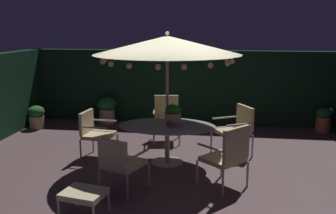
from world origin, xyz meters
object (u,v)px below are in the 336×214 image
at_px(centerpiece_planter, 173,113).
at_px(patio_chair_south, 120,161).
at_px(patio_dining_table, 167,132).
at_px(ottoman_footrest, 84,194).
at_px(patio_chair_north, 228,153).
at_px(patio_chair_southeast, 94,131).
at_px(patio_chair_east, 166,115).
at_px(potted_plant_front_corner, 107,109).
at_px(potted_plant_left_near, 36,116).
at_px(patio_chair_northeast, 237,127).
at_px(potted_plant_right_near, 324,119).
at_px(patio_umbrella, 167,45).

distance_m(centerpiece_planter, patio_chair_south, 1.53).
relative_size(patio_dining_table, ottoman_footrest, 2.86).
bearing_deg(patio_dining_table, centerpiece_planter, -28.76).
distance_m(patio_chair_north, patio_chair_southeast, 2.80).
xyz_separation_m(patio_chair_east, potted_plant_front_corner, (-1.79, 1.28, -0.19)).
bearing_deg(centerpiece_planter, patio_chair_south, -116.30).
distance_m(ottoman_footrest, potted_plant_front_corner, 5.03).
bearing_deg(ottoman_footrest, patio_chair_southeast, 105.26).
bearing_deg(centerpiece_planter, ottoman_footrest, -114.48).
distance_m(centerpiece_planter, potted_plant_left_near, 4.33).
distance_m(centerpiece_planter, patio_chair_northeast, 1.47).
xyz_separation_m(patio_chair_northeast, patio_chair_east, (-1.53, 0.76, -0.00)).
height_order(patio_chair_east, potted_plant_right_near, patio_chair_east).
distance_m(patio_dining_table, patio_chair_northeast, 1.47).
distance_m(patio_umbrella, ottoman_footrest, 2.98).
bearing_deg(patio_chair_southeast, ottoman_footrest, -74.74).
xyz_separation_m(patio_chair_northeast, patio_chair_southeast, (-2.76, -0.55, -0.04)).
bearing_deg(patio_chair_north, ottoman_footrest, -149.10).
bearing_deg(potted_plant_left_near, patio_chair_south, -47.37).
bearing_deg(patio_dining_table, patio_umbrella, -49.79).
bearing_deg(potted_plant_front_corner, centerpiece_planter, -52.84).
bearing_deg(potted_plant_front_corner, potted_plant_right_near, -0.59).
height_order(centerpiece_planter, ottoman_footrest, centerpiece_planter).
relative_size(patio_chair_north, patio_chair_east, 1.03).
relative_size(patio_chair_southeast, potted_plant_right_near, 1.51).
distance_m(patio_chair_north, potted_plant_front_corner, 4.86).
bearing_deg(patio_chair_northeast, centerpiece_planter, -147.49).
xyz_separation_m(patio_chair_south, potted_plant_front_corner, (-1.48, 4.11, -0.13)).
bearing_deg(ottoman_footrest, patio_chair_east, 80.41).
bearing_deg(centerpiece_planter, potted_plant_right_near, 39.19).
bearing_deg(patio_umbrella, patio_chair_south, -111.25).
xyz_separation_m(patio_umbrella, patio_chair_northeast, (1.30, 0.69, -1.63)).
bearing_deg(patio_dining_table, ottoman_footrest, -111.26).
height_order(potted_plant_right_near, potted_plant_front_corner, potted_plant_front_corner).
height_order(ottoman_footrest, potted_plant_right_near, potted_plant_right_near).
xyz_separation_m(patio_umbrella, potted_plant_left_near, (-3.63, 2.00, -1.89)).
height_order(patio_chair_northeast, patio_chair_southeast, patio_chair_northeast).
bearing_deg(ottoman_footrest, patio_chair_north, 30.90).
xyz_separation_m(ottoman_footrest, potted_plant_left_near, (-2.80, 4.14, -0.00)).
height_order(patio_chair_southeast, ottoman_footrest, patio_chair_southeast).
xyz_separation_m(patio_dining_table, centerpiece_planter, (0.11, -0.06, 0.38)).
relative_size(patio_umbrella, patio_chair_northeast, 2.67).
xyz_separation_m(patio_chair_east, potted_plant_right_near, (3.71, 1.23, -0.26)).
relative_size(patio_dining_table, patio_chair_north, 1.74).
xyz_separation_m(patio_umbrella, patio_chair_southeast, (-1.46, 0.14, -1.66)).
xyz_separation_m(patio_chair_north, potted_plant_left_near, (-4.74, 2.98, -0.28)).
distance_m(patio_umbrella, potted_plant_front_corner, 3.86).
xyz_separation_m(patio_dining_table, patio_chair_north, (1.11, -0.98, -0.03)).
distance_m(patio_umbrella, potted_plant_left_near, 4.56).
relative_size(patio_dining_table, patio_chair_east, 1.79).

